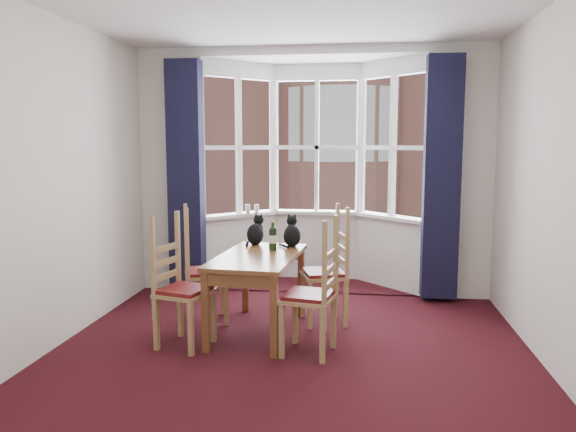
% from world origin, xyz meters
% --- Properties ---
extents(floor, '(4.50, 4.50, 0.00)m').
position_xyz_m(floor, '(0.00, 0.00, 0.00)').
color(floor, black).
rests_on(floor, ground).
extents(wall_left, '(0.00, 4.50, 4.50)m').
position_xyz_m(wall_left, '(-2.00, 0.00, 1.40)').
color(wall_left, silver).
rests_on(wall_left, floor).
extents(wall_right, '(0.00, 4.50, 4.50)m').
position_xyz_m(wall_right, '(2.00, 0.00, 1.40)').
color(wall_right, silver).
rests_on(wall_right, floor).
extents(wall_near, '(4.00, 0.00, 4.00)m').
position_xyz_m(wall_near, '(0.00, -2.25, 1.40)').
color(wall_near, silver).
rests_on(wall_near, floor).
extents(wall_back_pier_left, '(0.70, 0.12, 2.80)m').
position_xyz_m(wall_back_pier_left, '(-1.65, 2.25, 1.40)').
color(wall_back_pier_left, silver).
rests_on(wall_back_pier_left, floor).
extents(wall_back_pier_right, '(0.70, 0.12, 2.80)m').
position_xyz_m(wall_back_pier_right, '(1.65, 2.25, 1.40)').
color(wall_back_pier_right, silver).
rests_on(wall_back_pier_right, floor).
extents(bay_window, '(2.76, 0.94, 2.80)m').
position_xyz_m(bay_window, '(0.00, 2.75, 1.40)').
color(bay_window, white).
rests_on(bay_window, floor).
extents(curtain_left, '(0.38, 0.22, 2.60)m').
position_xyz_m(curtain_left, '(-1.42, 2.07, 1.35)').
color(curtain_left, '#161632').
rests_on(curtain_left, floor).
extents(curtain_right, '(0.38, 0.22, 2.60)m').
position_xyz_m(curtain_right, '(1.42, 2.07, 1.35)').
color(curtain_right, '#161632').
rests_on(curtain_right, floor).
extents(dining_table, '(0.78, 1.32, 0.72)m').
position_xyz_m(dining_table, '(-0.36, 0.81, 0.62)').
color(dining_table, brown).
rests_on(dining_table, floor).
extents(chair_left_near, '(0.50, 0.51, 0.92)m').
position_xyz_m(chair_left_near, '(-1.00, 0.39, 0.47)').
color(chair_left_near, '#A58550').
rests_on(chair_left_near, floor).
extents(chair_left_far, '(0.52, 0.53, 0.92)m').
position_xyz_m(chair_left_far, '(-1.00, 1.03, 0.47)').
color(chair_left_far, '#A58550').
rests_on(chair_left_far, floor).
extents(chair_right_near, '(0.47, 0.49, 0.92)m').
position_xyz_m(chair_right_near, '(0.24, 0.32, 0.47)').
color(chair_right_near, '#A58550').
rests_on(chair_right_near, floor).
extents(chair_right_far, '(0.51, 0.52, 0.92)m').
position_xyz_m(chair_right_far, '(0.30, 1.19, 0.47)').
color(chair_right_far, '#A58550').
rests_on(chair_right_far, floor).
extents(cat_left, '(0.22, 0.26, 0.32)m').
position_xyz_m(cat_left, '(-0.48, 1.33, 0.84)').
color(cat_left, black).
rests_on(cat_left, dining_table).
extents(cat_right, '(0.20, 0.26, 0.32)m').
position_xyz_m(cat_right, '(-0.10, 1.27, 0.84)').
color(cat_right, black).
rests_on(cat_right, dining_table).
extents(wine_bottle, '(0.07, 0.07, 0.28)m').
position_xyz_m(wine_bottle, '(-0.26, 1.05, 0.85)').
color(wine_bottle, black).
rests_on(wine_bottle, dining_table).
extents(candle_tall, '(0.06, 0.06, 0.11)m').
position_xyz_m(candle_tall, '(-0.82, 2.60, 0.93)').
color(candle_tall, white).
rests_on(candle_tall, bay_window).
extents(candle_short, '(0.06, 0.06, 0.11)m').
position_xyz_m(candle_short, '(-0.71, 2.63, 0.92)').
color(candle_short, white).
rests_on(candle_short, bay_window).
extents(street, '(80.00, 80.00, 0.00)m').
position_xyz_m(street, '(0.00, 32.25, -6.00)').
color(street, '#333335').
rests_on(street, ground).
extents(tenement_building, '(18.40, 7.80, 15.20)m').
position_xyz_m(tenement_building, '(0.00, 14.01, 1.60)').
color(tenement_building, '#90584A').
rests_on(tenement_building, street).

